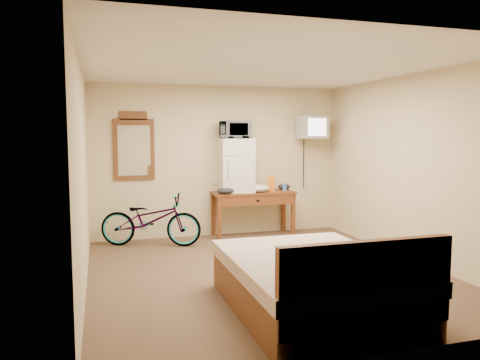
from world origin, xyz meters
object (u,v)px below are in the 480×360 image
Objects in this scene: desk at (254,199)px; microwave at (236,130)px; blue_cup at (284,187)px; bed at (315,283)px; wall_mirror at (134,147)px; crt_television at (312,127)px; bicycle at (151,220)px; mini_fridge at (236,165)px.

microwave is (-0.30, 0.06, 1.14)m from desk.
microwave is 4.22× the size of blue_cup.
bed is (-0.21, -3.44, -1.48)m from microwave.
wall_mirror is 4.09m from bed.
crt_television is 3.00m from wall_mirror.
blue_cup is at bearing -6.72° from wall_mirror.
blue_cup is 2.30m from bicycle.
desk is at bearing -11.84° from mini_fridge.
blue_cup is at bearing -1.68° from desk.
mini_fridge is at bearing -59.87° from bicycle.
crt_television is at bearing 1.23° from desk.
mini_fridge is 3.56m from bed.
blue_cup is 0.06× the size of bed.
wall_mirror is at bearing -170.49° from microwave.
wall_mirror is (-1.62, 0.21, 0.31)m from mini_fridge.
mini_fridge is 1.66m from wall_mirror.
desk is at bearing -63.65° from bicycle.
bed is at bearing -68.93° from wall_mirror.
bed reaches higher than bicycle.
blue_cup is 3.56m from bed.
microwave is at bearing 174.66° from blue_cup.
wall_mirror is (-2.97, 0.25, -0.32)m from crt_television.
desk is 3.43m from bed.
mini_fridge is at bearing -106.82° from microwave.
bicycle is at bearing -169.76° from mini_fridge.
wall_mirror reaches higher than bed.
blue_cup is 2.57m from wall_mirror.
mini_fridge is at bearing 174.67° from blue_cup.
mini_fridge is 0.57× the size of bicycle.
wall_mirror reaches higher than desk.
bicycle is at bearing -67.50° from wall_mirror.
microwave reaches higher than mini_fridge.
crt_television is 0.29× the size of bed.
bed reaches higher than desk.
wall_mirror is 0.54× the size of bed.
wall_mirror is at bearing 111.07° from bed.
crt_television is at bearing 4.28° from blue_cup.
bed is (1.21, -3.18, -0.11)m from bicycle.
mini_fridge is 1.49m from crt_television.
blue_cup reaches higher than desk.
blue_cup reaches higher than bicycle.
mini_fridge reaches higher than desk.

